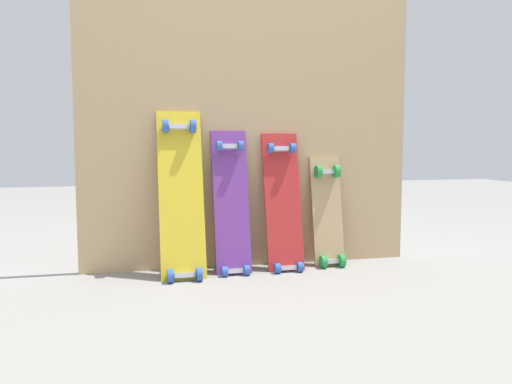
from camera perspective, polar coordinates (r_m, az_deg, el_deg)
ground_plane at (r=2.90m, az=-0.33°, el=-8.29°), size 12.00×12.00×0.00m
plywood_wall_panel at (r=2.89m, az=-0.65°, el=7.60°), size 1.86×0.04×1.60m
skateboard_yellow at (r=2.69m, az=-8.22°, el=-0.88°), size 0.23×0.31×0.92m
skateboard_purple at (r=2.76m, az=-2.72°, el=-1.79°), size 0.19×0.24×0.83m
skateboard_red at (r=2.83m, az=3.03°, el=-1.75°), size 0.20×0.24×0.81m
skateboard_natural at (r=2.94m, az=7.93°, el=-2.68°), size 0.18×0.19×0.67m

